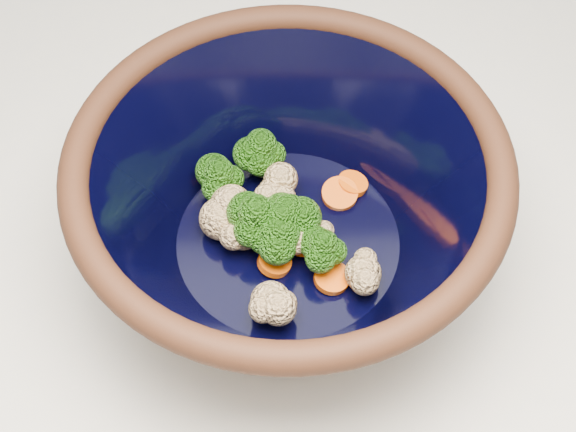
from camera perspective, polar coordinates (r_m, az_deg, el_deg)
name	(u,v)px	position (r m, az deg, el deg)	size (l,w,h in m)	color
mixing_bowl	(288,206)	(0.59, 0.00, 0.74)	(0.34, 0.34, 0.14)	black
vegetable_pile	(274,219)	(0.61, -0.99, -0.19)	(0.14, 0.17, 0.05)	#608442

